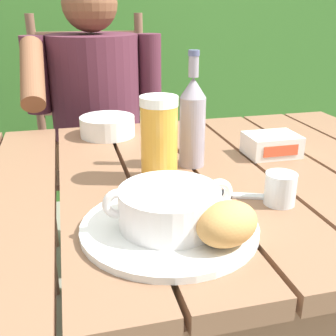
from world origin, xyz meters
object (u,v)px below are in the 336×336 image
(serving_plate, at_px, (169,227))
(butter_tub, at_px, (272,145))
(beer_bottle, at_px, (192,120))
(diner_bowl, at_px, (107,126))
(chair_near_diner, at_px, (96,152))
(person_eating, at_px, (97,117))
(beer_glass, at_px, (159,139))
(bread_roll, at_px, (227,224))
(water_glass_small, at_px, (280,189))
(table_knife, at_px, (231,195))
(soup_bowl, at_px, (169,206))

(serving_plate, bearing_deg, butter_tub, 41.65)
(beer_bottle, distance_m, diner_bowl, 0.33)
(chair_near_diner, distance_m, serving_plate, 1.13)
(serving_plate, bearing_deg, person_eating, 92.61)
(serving_plate, bearing_deg, beer_glass, 81.38)
(person_eating, xyz_separation_m, beer_bottle, (0.17, -0.63, 0.14))
(beer_glass, bearing_deg, bread_roll, -83.04)
(beer_glass, bearing_deg, beer_bottle, 35.72)
(bread_roll, height_order, beer_bottle, beer_bottle)
(serving_plate, distance_m, bread_roll, 0.11)
(beer_glass, bearing_deg, water_glass_small, -41.01)
(beer_glass, bearing_deg, serving_plate, -98.62)
(chair_near_diner, height_order, table_knife, chair_near_diner)
(water_glass_small, xyz_separation_m, table_knife, (-0.08, 0.05, -0.03))
(soup_bowl, distance_m, water_glass_small, 0.23)
(beer_glass, relative_size, butter_tub, 1.41)
(chair_near_diner, xyz_separation_m, serving_plate, (0.04, -1.11, 0.24))
(person_eating, xyz_separation_m, beer_glass, (0.07, -0.69, 0.12))
(soup_bowl, bearing_deg, water_glass_small, 11.74)
(person_eating, distance_m, soup_bowl, 0.91)
(chair_near_diner, height_order, diner_bowl, chair_near_diner)
(beer_bottle, bearing_deg, beer_glass, -144.28)
(person_eating, xyz_separation_m, bread_roll, (0.11, -0.99, 0.08))
(person_eating, bearing_deg, water_glass_small, -72.85)
(serving_plate, relative_size, table_knife, 1.87)
(soup_bowl, xyz_separation_m, beer_bottle, (0.12, 0.28, 0.06))
(bread_roll, xyz_separation_m, table_knife, (0.08, 0.18, -0.04))
(beer_glass, bearing_deg, butter_tub, 15.73)
(bread_roll, xyz_separation_m, beer_glass, (-0.04, 0.29, 0.04))
(butter_tub, bearing_deg, chair_near_diner, 114.87)
(bread_roll, distance_m, diner_bowl, 0.65)
(chair_near_diner, relative_size, diner_bowl, 6.86)
(serving_plate, relative_size, water_glass_small, 4.88)
(table_knife, relative_size, diner_bowl, 1.02)
(water_glass_small, bearing_deg, soup_bowl, -168.26)
(beer_bottle, xyz_separation_m, diner_bowl, (-0.16, 0.28, -0.08))
(serving_plate, bearing_deg, bread_roll, -49.40)
(person_eating, bearing_deg, beer_glass, -83.94)
(serving_plate, xyz_separation_m, beer_bottle, (0.12, 0.28, 0.10))
(soup_bowl, distance_m, table_knife, 0.18)
(soup_bowl, distance_m, diner_bowl, 0.56)
(chair_near_diner, bearing_deg, water_glass_small, -76.09)
(beer_bottle, bearing_deg, diner_bowl, 119.94)
(beer_bottle, xyz_separation_m, water_glass_small, (0.10, -0.23, -0.08))
(person_eating, bearing_deg, butter_tub, -58.17)
(beer_bottle, xyz_separation_m, butter_tub, (0.21, 0.02, -0.08))
(person_eating, xyz_separation_m, water_glass_small, (0.27, -0.86, 0.06))
(person_eating, height_order, diner_bowl, person_eating)
(beer_glass, relative_size, table_knife, 1.14)
(person_eating, height_order, butter_tub, person_eating)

